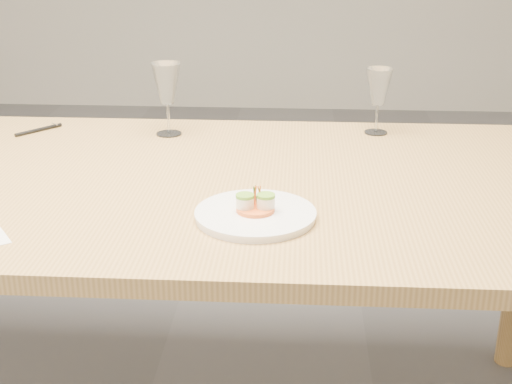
# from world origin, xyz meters

# --- Properties ---
(dining_table) EXTENTS (2.40, 1.00, 0.75)m
(dining_table) POSITION_xyz_m (0.00, 0.00, 0.68)
(dining_table) COLOR tan
(dining_table) RESTS_ON ground
(dinner_plate) EXTENTS (0.25, 0.25, 0.07)m
(dinner_plate) POSITION_xyz_m (0.34, -0.23, 0.76)
(dinner_plate) COLOR white
(dinner_plate) RESTS_ON dining_table
(ballpoint_pen) EXTENTS (0.10, 0.12, 0.01)m
(ballpoint_pen) POSITION_xyz_m (-0.31, 0.35, 0.76)
(ballpoint_pen) COLOR black
(ballpoint_pen) RESTS_ON dining_table
(wine_glass_2) EXTENTS (0.08, 0.08, 0.20)m
(wine_glass_2) POSITION_xyz_m (0.06, 0.34, 0.89)
(wine_glass_2) COLOR white
(wine_glass_2) RESTS_ON dining_table
(wine_glass_3) EXTENTS (0.07, 0.07, 0.18)m
(wine_glass_3) POSITION_xyz_m (0.64, 0.39, 0.88)
(wine_glass_3) COLOR white
(wine_glass_3) RESTS_ON dining_table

